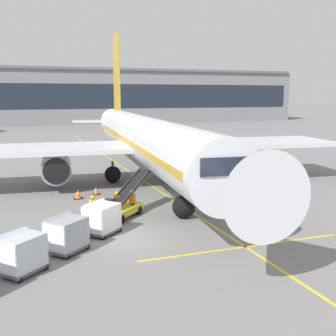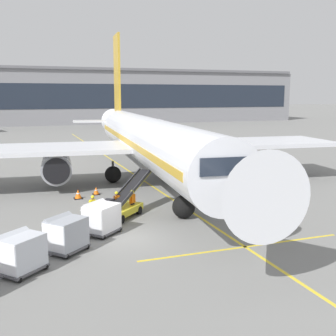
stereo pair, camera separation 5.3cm
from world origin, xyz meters
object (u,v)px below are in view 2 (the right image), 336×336
object	(u,v)px
ground_crew_marshaller	(132,201)
safety_cone_engine_keepout	(78,194)
parked_airplane	(147,141)
ground_crew_by_carts	(93,206)
baggage_cart_second	(66,233)
baggage_cart_lead	(101,217)
baggage_cart_third	(20,252)
safety_cone_wingtip	(96,191)
belt_loader	(123,204)
ground_crew_by_loader	(117,202)

from	to	relation	value
ground_crew_marshaller	safety_cone_engine_keepout	size ratio (longest dim) A/B	2.31
parked_airplane	ground_crew_by_carts	distance (m)	12.92
baggage_cart_second	ground_crew_by_carts	world-z (taller)	baggage_cart_second
baggage_cart_lead	baggage_cart_third	world-z (taller)	same
ground_crew_by_carts	safety_cone_engine_keepout	world-z (taller)	ground_crew_by_carts
baggage_cart_lead	safety_cone_wingtip	size ratio (longest dim) A/B	3.93
parked_airplane	baggage_cart_second	bearing A→B (deg)	-120.80
parked_airplane	safety_cone_engine_keepout	size ratio (longest dim) A/B	62.88
belt_loader	baggage_cart_lead	bearing A→B (deg)	-123.48
ground_crew_by_loader	safety_cone_wingtip	bearing A→B (deg)	91.14
baggage_cart_third	ground_crew_by_carts	size ratio (longest dim) A/B	1.47
parked_airplane	belt_loader	world-z (taller)	parked_airplane
ground_crew_by_carts	baggage_cart_third	bearing A→B (deg)	-123.33
ground_crew_by_carts	safety_cone_wingtip	distance (m)	7.65
belt_loader	safety_cone_wingtip	bearing A→B (deg)	94.34
ground_crew_by_loader	ground_crew_marshaller	size ratio (longest dim) A/B	1.00
ground_crew_by_loader	safety_cone_engine_keepout	xyz separation A→B (m)	(-1.74, 5.95, -0.63)
baggage_cart_lead	safety_cone_engine_keepout	distance (m)	9.21
safety_cone_wingtip	ground_crew_marshaller	bearing A→B (deg)	-79.60
ground_crew_marshaller	safety_cone_wingtip	bearing A→B (deg)	100.40
baggage_cart_lead	baggage_cart_second	world-z (taller)	same
baggage_cart_lead	baggage_cart_second	size ratio (longest dim) A/B	1.00
baggage_cart_second	baggage_cart_third	xyz separation A→B (m)	(-2.27, -2.02, 0.00)
ground_crew_by_carts	safety_cone_engine_keepout	distance (m)	6.55
baggage_cart_third	ground_crew_marshaller	bearing A→B (deg)	45.80
safety_cone_engine_keepout	baggage_cart_lead	bearing A→B (deg)	-89.67
baggage_cart_second	ground_crew_by_loader	world-z (taller)	baggage_cart_second
ground_crew_by_carts	ground_crew_marshaller	distance (m)	2.88
belt_loader	ground_crew_by_loader	xyz separation A→B (m)	(-0.39, 0.09, 0.16)
baggage_cart_lead	ground_crew_by_carts	distance (m)	2.66
parked_airplane	safety_cone_engine_keepout	world-z (taller)	parked_airplane
parked_airplane	baggage_cart_lead	world-z (taller)	parked_airplane
parked_airplane	ground_crew_by_carts	bearing A→B (deg)	-123.31
ground_crew_marshaller	baggage_cart_second	bearing A→B (deg)	-132.54
baggage_cart_lead	baggage_cart_third	xyz separation A→B (m)	(-4.57, -4.27, 0.00)
baggage_cart_lead	belt_loader	bearing A→B (deg)	56.52
belt_loader	baggage_cart_second	bearing A→B (deg)	-129.05
ground_crew_by_loader	belt_loader	bearing A→B (deg)	-13.30
baggage_cart_lead	ground_crew_by_carts	world-z (taller)	baggage_cart_lead
baggage_cart_third	ground_crew_by_carts	bearing A→B (deg)	56.67
ground_crew_by_carts	safety_cone_wingtip	xyz separation A→B (m)	(1.55, 7.46, -0.68)
ground_crew_by_loader	ground_crew_by_carts	bearing A→B (deg)	-161.32
parked_airplane	baggage_cart_third	distance (m)	21.09
ground_crew_by_loader	safety_cone_wingtip	xyz separation A→B (m)	(-0.14, 6.89, -0.68)
ground_crew_marshaller	safety_cone_wingtip	xyz separation A→B (m)	(-1.25, 6.82, -0.68)
belt_loader	baggage_cart_third	bearing A→B (deg)	-131.87
ground_crew_by_loader	baggage_cart_third	bearing A→B (deg)	-129.79
ground_crew_by_carts	belt_loader	bearing A→B (deg)	12.94
safety_cone_engine_keepout	baggage_cart_second	bearing A→B (deg)	-101.10
parked_airplane	ground_crew_by_carts	size ratio (longest dim) A/B	27.17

